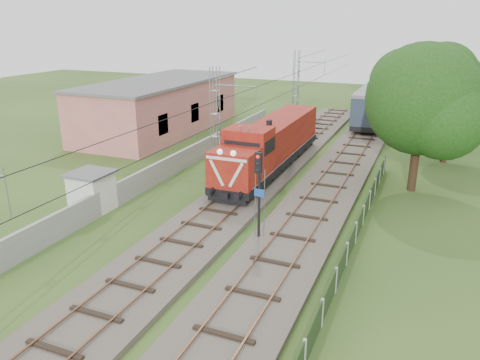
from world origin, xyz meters
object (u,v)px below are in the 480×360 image
at_px(locomotive, 271,144).
at_px(relay_hut, 92,191).
at_px(coach_rake, 403,69).
at_px(signal_post, 259,181).

relative_size(locomotive, relay_hut, 6.78).
height_order(coach_rake, relay_hut, coach_rake).
bearing_deg(locomotive, coach_rake, 85.12).
xyz_separation_m(coach_rake, relay_hut, (-12.40, -69.87, -1.29)).
bearing_deg(coach_rake, locomotive, -94.88).
distance_m(coach_rake, signal_post, 70.08).
height_order(locomotive, signal_post, signal_post).
height_order(locomotive, coach_rake, locomotive).
distance_m(locomotive, signal_post, 12.06).
relative_size(locomotive, signal_post, 3.37).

